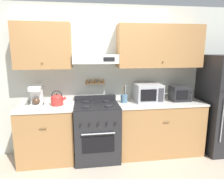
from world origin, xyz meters
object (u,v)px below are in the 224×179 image
(stove_range, at_px, (97,131))
(toaster_oven, at_px, (180,93))
(refrigerator, at_px, (223,104))
(utensil_crock, at_px, (124,98))
(tea_kettle, at_px, (57,99))
(coffee_maker, at_px, (36,96))
(microwave, at_px, (148,93))

(stove_range, xyz_separation_m, toaster_oven, (1.47, 0.07, 0.59))
(stove_range, xyz_separation_m, refrigerator, (2.25, -0.03, 0.39))
(utensil_crock, relative_size, toaster_oven, 0.93)
(toaster_oven, bearing_deg, tea_kettle, 179.95)
(coffee_maker, relative_size, utensil_crock, 1.08)
(coffee_maker, bearing_deg, toaster_oven, -0.67)
(coffee_maker, bearing_deg, tea_kettle, -4.72)
(stove_range, height_order, tea_kettle, tea_kettle)
(tea_kettle, relative_size, coffee_maker, 0.77)
(toaster_oven, bearing_deg, refrigerator, -7.16)
(tea_kettle, bearing_deg, microwave, 0.67)
(tea_kettle, distance_m, coffee_maker, 0.33)
(stove_range, xyz_separation_m, tea_kettle, (-0.63, 0.07, 0.55))
(coffee_maker, height_order, toaster_oven, coffee_maker)
(microwave, bearing_deg, toaster_oven, -1.95)
(tea_kettle, height_order, toaster_oven, toaster_oven)
(utensil_crock, bearing_deg, stove_range, -171.74)
(coffee_maker, xyz_separation_m, utensil_crock, (1.42, -0.03, -0.08))
(toaster_oven, bearing_deg, microwave, 178.05)
(stove_range, xyz_separation_m, microwave, (0.90, 0.09, 0.61))
(tea_kettle, relative_size, microwave, 0.56)
(stove_range, relative_size, refrigerator, 0.59)
(coffee_maker, bearing_deg, utensil_crock, -1.07)
(stove_range, height_order, microwave, microwave)
(refrigerator, distance_m, tea_kettle, 2.88)
(coffee_maker, bearing_deg, refrigerator, -2.26)
(stove_range, distance_m, microwave, 1.09)
(coffee_maker, distance_m, utensil_crock, 1.42)
(microwave, bearing_deg, tea_kettle, -179.33)
(stove_range, bearing_deg, utensil_crock, 8.26)
(coffee_maker, xyz_separation_m, microwave, (1.84, -0.01, -0.01))
(toaster_oven, bearing_deg, coffee_maker, 179.33)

